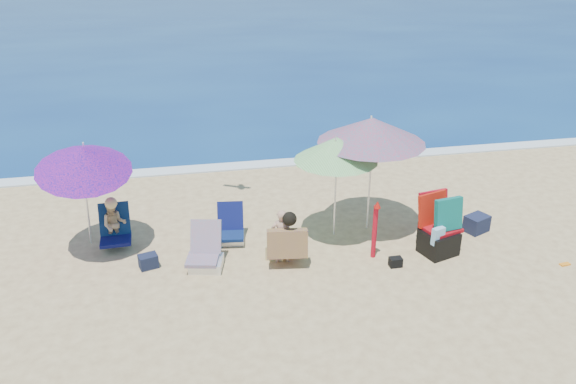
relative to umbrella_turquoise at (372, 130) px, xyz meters
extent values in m
plane|color=#D8BC84|center=(-1.36, -1.35, -2.06)|extent=(120.00, 120.00, 0.00)
cube|color=navy|center=(-1.36, 43.65, -2.11)|extent=(120.00, 80.00, 0.12)
cube|color=white|center=(-1.36, 3.75, -2.04)|extent=(120.00, 0.50, 0.04)
cylinder|color=white|center=(0.02, 0.00, -0.99)|extent=(0.04, 0.04, 2.15)
cone|color=#F82149|center=(0.00, 0.00, 0.00)|extent=(2.35, 2.35, 0.48)
cylinder|color=white|center=(-0.02, 0.00, 0.22)|extent=(0.04, 0.04, 0.13)
cylinder|color=white|center=(-0.70, -0.14, -1.11)|extent=(0.04, 0.04, 1.90)
cone|color=green|center=(-0.74, -0.21, -0.24)|extent=(1.85, 1.85, 0.45)
cylinder|color=silver|center=(-0.78, -0.28, -0.04)|extent=(0.04, 0.04, 0.12)
cylinder|color=white|center=(-5.27, 0.16, -1.11)|extent=(0.19, 0.49, 1.86)
cone|color=#B11989|center=(-5.20, 0.06, -0.21)|extent=(2.11, 2.15, 0.86)
cylinder|color=white|center=(-5.17, 0.14, 0.00)|extent=(0.05, 0.07, 0.13)
cylinder|color=red|center=(-0.22, -1.09, -1.54)|extent=(0.10, 0.10, 1.04)
cone|color=#B5140C|center=(-0.21, -1.13, -0.98)|extent=(0.14, 0.14, 0.13)
cube|color=#0E204F|center=(-2.73, -0.12, -1.88)|extent=(0.54, 0.49, 0.06)
cube|color=#0E144F|center=(-2.69, 0.19, -1.62)|extent=(0.53, 0.35, 0.53)
cube|color=silver|center=(-2.72, -0.02, -1.98)|extent=(0.57, 0.52, 0.16)
cube|color=#C05043|center=(-3.31, -0.92, -1.87)|extent=(0.64, 0.59, 0.07)
cube|color=#D94C57|center=(-3.21, -0.63, -1.57)|extent=(0.60, 0.43, 0.58)
cube|color=white|center=(-3.24, -0.89, -1.98)|extent=(0.66, 0.61, 0.17)
cube|color=#AD0C15|center=(1.05, -1.11, -1.60)|extent=(0.76, 0.71, 0.07)
cube|color=red|center=(0.95, -0.91, -1.29)|extent=(0.64, 0.35, 0.62)
cube|color=black|center=(1.00, -1.20, -1.84)|extent=(0.73, 0.68, 0.44)
cube|color=#A72A0B|center=(1.08, -1.01, -1.61)|extent=(0.69, 0.63, 0.06)
cube|color=#B70D20|center=(1.03, -0.75, -1.31)|extent=(0.62, 0.27, 0.60)
cube|color=black|center=(1.07, -1.00, -1.85)|extent=(0.66, 0.61, 0.43)
cube|color=#0A7E6C|center=(1.11, -1.22, -1.26)|extent=(0.56, 0.28, 0.61)
cube|color=#92C7EA|center=(0.87, -1.40, -1.58)|extent=(0.26, 0.18, 0.32)
imported|color=tan|center=(-1.89, -0.92, -1.55)|extent=(0.41, 0.30, 1.03)
cube|color=#390F6C|center=(-1.84, -0.90, -1.86)|extent=(0.64, 0.58, 0.07)
cube|color=#3F0E67|center=(-1.83, -1.14, -1.58)|extent=(0.74, 0.35, 0.52)
sphere|color=black|center=(-1.77, -1.06, -1.15)|extent=(0.25, 0.25, 0.25)
imported|color=tan|center=(-4.85, 0.21, -1.60)|extent=(0.46, 0.36, 0.92)
cube|color=#0C1047|center=(-4.85, 0.09, -1.86)|extent=(0.57, 0.51, 0.07)
cube|color=#0D274D|center=(-4.86, 0.38, -1.56)|extent=(0.57, 0.34, 0.59)
sphere|color=tan|center=(-4.86, 0.19, -1.15)|extent=(0.22, 0.22, 0.22)
cube|color=#181E35|center=(-4.25, -0.67, -1.94)|extent=(0.37, 0.31, 0.25)
cube|color=black|center=(-2.97, 0.33, -1.97)|extent=(0.31, 0.28, 0.19)
cube|color=tan|center=(-1.99, -0.79, -1.93)|extent=(0.38, 0.32, 0.27)
cube|color=#1A213B|center=(2.11, -0.55, -1.90)|extent=(0.54, 0.49, 0.34)
cube|color=black|center=(0.07, -1.48, -1.98)|extent=(0.23, 0.16, 0.17)
cube|color=orange|center=(3.07, -2.03, -2.05)|extent=(0.20, 0.11, 0.03)
camera|label=1|loc=(-3.47, -9.57, 3.35)|focal=35.32mm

